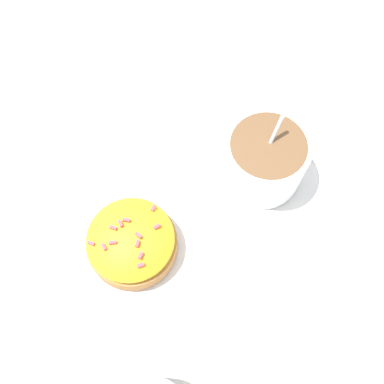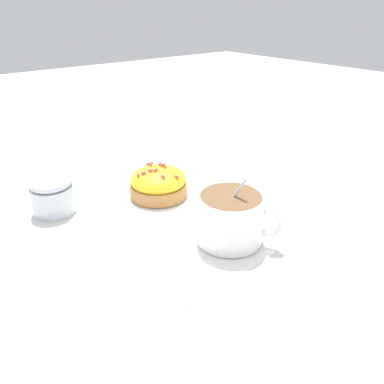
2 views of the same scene
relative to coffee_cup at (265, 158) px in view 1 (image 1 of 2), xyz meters
The scene contains 4 objects.
ground_plane 0.09m from the coffee_cup, ahead, with size 3.00×3.00×0.00m, color silver.
paper_napkin 0.09m from the coffee_cup, ahead, with size 0.30×0.29×0.00m.
coffee_cup is the anchor object (origin of this frame).
frosted_pastry 0.17m from the coffee_cup, ahead, with size 0.09×0.09×0.05m.
Camera 1 is at (0.11, 0.17, 0.47)m, focal length 42.00 mm.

